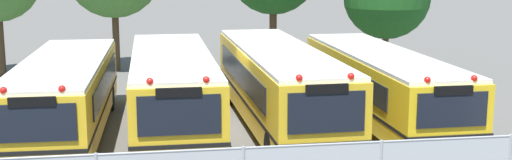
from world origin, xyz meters
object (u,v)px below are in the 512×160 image
school_bus_1 (172,88)px  school_bus_2 (278,84)px  school_bus_0 (65,93)px  school_bus_3 (380,83)px

school_bus_1 → school_bus_2: 3.45m
school_bus_1 → school_bus_2: school_bus_2 is taller
school_bus_0 → school_bus_3: size_ratio=0.95×
school_bus_2 → school_bus_3: size_ratio=1.05×
school_bus_0 → school_bus_2: size_ratio=0.90×
school_bus_0 → school_bus_1: size_ratio=0.99×
school_bus_0 → school_bus_2: 6.77m
school_bus_0 → school_bus_3: school_bus_0 is taller
school_bus_2 → school_bus_3: (3.49, 0.09, -0.11)m
school_bus_2 → school_bus_3: school_bus_2 is taller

